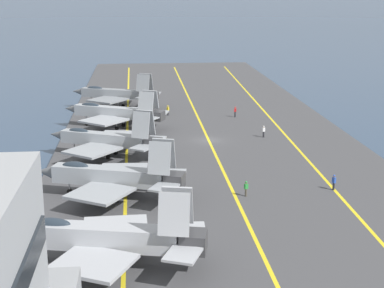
{
  "coord_description": "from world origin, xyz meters",
  "views": [
    {
      "loc": [
        -81.26,
        9.89,
        21.84
      ],
      "look_at": [
        -11.13,
        3.44,
        2.9
      ],
      "focal_mm": 55.0,
      "sensor_mm": 36.0,
      "label": 1
    }
  ],
  "objects_px": {
    "crew_red_vest": "(235,111)",
    "crew_yellow_vest": "(168,110)",
    "parked_jet_second": "(112,176)",
    "parked_jet_third": "(107,139)",
    "parked_jet_fifth": "(116,94)",
    "crew_green_vest": "(246,188)",
    "crew_white_vest": "(264,131)",
    "parked_jet_nearest": "(104,237)",
    "crew_blue_vest": "(334,182)",
    "parked_jet_fourth": "(115,112)"
  },
  "relations": [
    {
      "from": "crew_white_vest",
      "to": "crew_yellow_vest",
      "type": "bearing_deg",
      "value": 38.84
    },
    {
      "from": "parked_jet_second",
      "to": "parked_jet_fourth",
      "type": "relative_size",
      "value": 0.96
    },
    {
      "from": "parked_jet_third",
      "to": "crew_white_vest",
      "type": "distance_m",
      "value": 23.81
    },
    {
      "from": "parked_jet_third",
      "to": "parked_jet_fifth",
      "type": "relative_size",
      "value": 0.95
    },
    {
      "from": "parked_jet_second",
      "to": "parked_jet_third",
      "type": "xyz_separation_m",
      "value": [
        15.66,
        1.28,
        -0.06
      ]
    },
    {
      "from": "parked_jet_third",
      "to": "parked_jet_fifth",
      "type": "xyz_separation_m",
      "value": [
        31.51,
        -0.25,
        0.35
      ]
    },
    {
      "from": "crew_red_vest",
      "to": "crew_blue_vest",
      "type": "distance_m",
      "value": 37.73
    },
    {
      "from": "parked_jet_fifth",
      "to": "parked_jet_third",
      "type": "bearing_deg",
      "value": 179.55
    },
    {
      "from": "parked_jet_nearest",
      "to": "crew_blue_vest",
      "type": "distance_m",
      "value": 28.67
    },
    {
      "from": "parked_jet_fourth",
      "to": "crew_yellow_vest",
      "type": "height_order",
      "value": "parked_jet_fourth"
    },
    {
      "from": "parked_jet_nearest",
      "to": "crew_green_vest",
      "type": "bearing_deg",
      "value": -43.62
    },
    {
      "from": "parked_jet_nearest",
      "to": "crew_yellow_vest",
      "type": "distance_m",
      "value": 56.24
    },
    {
      "from": "crew_blue_vest",
      "to": "parked_jet_fourth",
      "type": "bearing_deg",
      "value": 38.21
    },
    {
      "from": "crew_red_vest",
      "to": "crew_yellow_vest",
      "type": "relative_size",
      "value": 1.03
    },
    {
      "from": "crew_red_vest",
      "to": "crew_yellow_vest",
      "type": "xyz_separation_m",
      "value": [
        2.41,
        11.26,
        -0.03
      ]
    },
    {
      "from": "crew_white_vest",
      "to": "crew_yellow_vest",
      "type": "xyz_separation_m",
      "value": [
        16.38,
        13.18,
        0.01
      ]
    },
    {
      "from": "parked_jet_second",
      "to": "crew_white_vest",
      "type": "bearing_deg",
      "value": -41.74
    },
    {
      "from": "parked_jet_nearest",
      "to": "crew_red_vest",
      "type": "bearing_deg",
      "value": -19.81
    },
    {
      "from": "parked_jet_third",
      "to": "crew_red_vest",
      "type": "xyz_separation_m",
      "value": [
        21.96,
        -20.46,
        -1.31
      ]
    },
    {
      "from": "parked_jet_fifth",
      "to": "parked_jet_second",
      "type": "bearing_deg",
      "value": -178.74
    },
    {
      "from": "crew_blue_vest",
      "to": "crew_yellow_vest",
      "type": "distance_m",
      "value": 42.92
    },
    {
      "from": "parked_jet_second",
      "to": "crew_green_vest",
      "type": "xyz_separation_m",
      "value": [
        -0.91,
        -14.02,
        -1.43
      ]
    },
    {
      "from": "parked_jet_fifth",
      "to": "crew_white_vest",
      "type": "distance_m",
      "value": 32.35
    },
    {
      "from": "parked_jet_nearest",
      "to": "parked_jet_fifth",
      "type": "distance_m",
      "value": 62.81
    },
    {
      "from": "parked_jet_third",
      "to": "crew_yellow_vest",
      "type": "relative_size",
      "value": 9.02
    },
    {
      "from": "crew_blue_vest",
      "to": "crew_yellow_vest",
      "type": "xyz_separation_m",
      "value": [
        39.85,
        15.95,
        0.01
      ]
    },
    {
      "from": "parked_jet_fifth",
      "to": "crew_yellow_vest",
      "type": "relative_size",
      "value": 9.49
    },
    {
      "from": "crew_yellow_vest",
      "to": "crew_green_vest",
      "type": "bearing_deg",
      "value": -171.53
    },
    {
      "from": "parked_jet_fifth",
      "to": "crew_red_vest",
      "type": "height_order",
      "value": "parked_jet_fifth"
    },
    {
      "from": "crew_white_vest",
      "to": "parked_jet_nearest",
      "type": "bearing_deg",
      "value": 151.75
    },
    {
      "from": "parked_jet_fourth",
      "to": "parked_jet_fifth",
      "type": "xyz_separation_m",
      "value": [
        15.7,
        0.28,
        0.16
      ]
    },
    {
      "from": "crew_red_vest",
      "to": "crew_white_vest",
      "type": "height_order",
      "value": "crew_red_vest"
    },
    {
      "from": "parked_jet_fifth",
      "to": "crew_yellow_vest",
      "type": "height_order",
      "value": "parked_jet_fifth"
    },
    {
      "from": "parked_jet_second",
      "to": "crew_white_vest",
      "type": "relative_size",
      "value": 9.36
    },
    {
      "from": "parked_jet_nearest",
      "to": "parked_jet_fourth",
      "type": "height_order",
      "value": "parked_jet_nearest"
    },
    {
      "from": "parked_jet_second",
      "to": "crew_yellow_vest",
      "type": "height_order",
      "value": "parked_jet_second"
    },
    {
      "from": "parked_jet_second",
      "to": "crew_yellow_vest",
      "type": "distance_m",
      "value": 40.83
    },
    {
      "from": "crew_white_vest",
      "to": "crew_yellow_vest",
      "type": "relative_size",
      "value": 0.99
    },
    {
      "from": "crew_white_vest",
      "to": "parked_jet_third",
      "type": "bearing_deg",
      "value": 109.65
    },
    {
      "from": "parked_jet_second",
      "to": "parked_jet_third",
      "type": "bearing_deg",
      "value": 4.68
    },
    {
      "from": "crew_blue_vest",
      "to": "crew_red_vest",
      "type": "bearing_deg",
      "value": 7.15
    },
    {
      "from": "parked_jet_fifth",
      "to": "crew_white_vest",
      "type": "height_order",
      "value": "parked_jet_fifth"
    },
    {
      "from": "parked_jet_nearest",
      "to": "crew_green_vest",
      "type": "xyz_separation_m",
      "value": [
        14.71,
        -14.02,
        -1.55
      ]
    },
    {
      "from": "parked_jet_fourth",
      "to": "crew_green_vest",
      "type": "bearing_deg",
      "value": -155.48
    },
    {
      "from": "crew_blue_vest",
      "to": "parked_jet_third",
      "type": "bearing_deg",
      "value": 58.4
    },
    {
      "from": "crew_white_vest",
      "to": "crew_green_vest",
      "type": "relative_size",
      "value": 1.03
    },
    {
      "from": "parked_jet_second",
      "to": "crew_red_vest",
      "type": "relative_size",
      "value": 9.02
    },
    {
      "from": "parked_jet_fourth",
      "to": "parked_jet_nearest",
      "type": "bearing_deg",
      "value": -179.08
    },
    {
      "from": "parked_jet_nearest",
      "to": "crew_blue_vest",
      "type": "relative_size",
      "value": 9.74
    },
    {
      "from": "crew_white_vest",
      "to": "crew_green_vest",
      "type": "xyz_separation_m",
      "value": [
        -24.57,
        7.09,
        -0.03
      ]
    }
  ]
}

